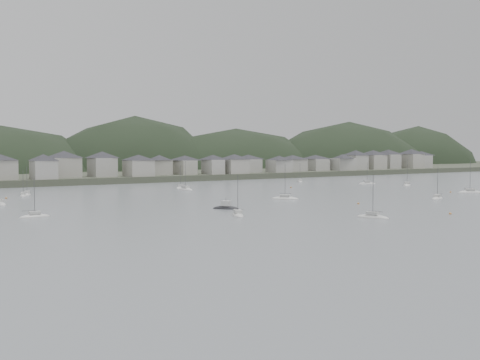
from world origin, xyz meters
TOP-DOWN VIEW (x-y plane):
  - ground at (0.00, 0.00)m, footprint 900.00×900.00m
  - far_shore_land at (0.00, 295.00)m, footprint 900.00×250.00m
  - forested_ridge at (4.83, 269.40)m, footprint 851.55×103.94m
  - waterfront_town at (50.59, 183.34)m, footprint 451.48×28.46m
  - moored_fleet at (-19.89, 67.54)m, footprint 236.70×163.78m
  - motor_launch_far at (-22.71, 47.99)m, footprint 6.74×7.54m
  - mooring_buoys at (18.96, 63.63)m, footprint 144.21×111.04m

SIDE VIEW (x-z plane):
  - forested_ridge at x=4.83m, z-range -62.57..40.00m
  - ground at x=0.00m, z-range 0.00..0.00m
  - mooring_buoys at x=18.96m, z-range -0.20..0.50m
  - moored_fleet at x=-19.89m, z-range -6.24..6.59m
  - motor_launch_far at x=-22.71m, z-range -1.60..2.19m
  - far_shore_land at x=0.00m, z-range 0.00..3.00m
  - waterfront_town at x=50.59m, z-range 2.20..15.12m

